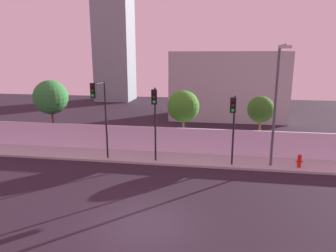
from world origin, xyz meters
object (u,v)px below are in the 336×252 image
Objects in this scene: traffic_light_left at (155,110)px; fire_hydrant at (299,160)px; roadside_tree_leftmost at (51,97)px; roadside_tree_midright at (261,110)px; traffic_light_center at (100,105)px; street_lamp_curbside at (277,97)px; roadside_tree_midleft at (183,106)px; traffic_light_right at (233,116)px.

traffic_light_left is 9.51m from fire_hydrant.
fire_hydrant is (8.98, 0.69, -3.05)m from traffic_light_left.
roadside_tree_leftmost is 1.22× the size of roadside_tree_midright.
traffic_light_left is at bearing -175.61° from fire_hydrant.
traffic_light_center is 6.85m from roadside_tree_leftmost.
roadside_tree_midright is (-0.39, 3.29, -1.31)m from street_lamp_curbside.
roadside_tree_midleft is at bearing 158.11° from fire_hydrant.
roadside_tree_leftmost is at bearing 165.24° from traffic_light_right.
fire_hydrant is 4.53m from roadside_tree_midright.
traffic_light_left is at bearing -176.45° from street_lamp_curbside.
roadside_tree_midright is (10.37, 3.94, -0.71)m from traffic_light_center.
street_lamp_curbside is at bearing 3.48° from traffic_light_center.
roadside_tree_leftmost is (-5.60, 3.94, -0.18)m from traffic_light_center.
traffic_light_center is 10.80m from street_lamp_curbside.
fire_hydrant is (12.46, 0.89, -3.32)m from traffic_light_center.
fire_hydrant is at bearing -55.58° from roadside_tree_midright.
traffic_light_center reaches higher than traffic_light_right.
roadside_tree_midleft is 1.07× the size of roadside_tree_midright.
traffic_light_center is at bearing -176.52° from street_lamp_curbside.
street_lamp_curbside is at bearing -172.08° from fire_hydrant.
roadside_tree_midright is (15.97, 0.00, -0.53)m from roadside_tree_leftmost.
traffic_light_left is 7.85m from roadside_tree_midright.
roadside_tree_midright is (6.88, 3.74, -0.45)m from traffic_light_left.
traffic_light_left is at bearing -179.01° from traffic_light_right.
traffic_light_center is (-3.49, -0.20, 0.27)m from traffic_light_left.
traffic_light_left reaches higher than roadside_tree_midright.
traffic_light_right is 5.01m from roadside_tree_midleft.
street_lamp_curbside is 1.65× the size of roadside_tree_midleft.
street_lamp_curbside is (7.27, 0.45, 0.86)m from traffic_light_left.
traffic_light_left is 3.50m from traffic_light_center.
traffic_light_right reaches higher than roadside_tree_midleft.
traffic_light_right is 0.98× the size of roadside_tree_midleft.
traffic_light_center reaches higher than roadside_tree_midright.
traffic_light_right is at bearing 0.99° from traffic_light_left.
roadside_tree_leftmost is (-9.08, 3.74, 0.09)m from traffic_light_left.
street_lamp_curbside reaches higher than roadside_tree_midleft.
street_lamp_curbside is 1.77× the size of roadside_tree_midright.
roadside_tree_midleft is (4.87, 3.94, -0.63)m from traffic_light_center.
traffic_light_left is 0.95× the size of roadside_tree_leftmost.
traffic_light_right is at bearing -14.76° from roadside_tree_leftmost.
traffic_light_left is 1.15× the size of roadside_tree_midright.
roadside_tree_midright is at bearing 28.52° from traffic_light_left.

